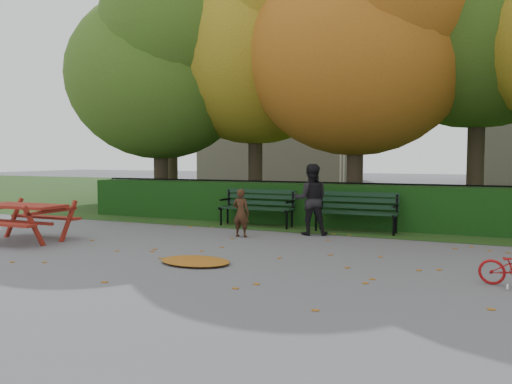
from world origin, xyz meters
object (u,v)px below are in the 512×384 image
at_px(bench_left, 258,205).
at_px(adult, 311,199).
at_px(tree_a, 164,62).
at_px(tree_f, 175,52).
at_px(child, 241,213).
at_px(bench_right, 357,209).
at_px(picnic_table, 23,213).
at_px(tree_b, 263,32).
at_px(tree_c, 367,35).

relative_size(bench_left, adult, 1.18).
height_order(tree_a, bench_left, tree_a).
height_order(tree_f, child, tree_f).
distance_m(tree_f, adult, 10.94).
height_order(bench_right, adult, adult).
xyz_separation_m(bench_left, child, (0.34, -1.66, -0.02)).
bearing_deg(bench_right, tree_a, 163.39).
relative_size(tree_a, bench_left, 4.16).
bearing_deg(picnic_table, bench_left, 48.29).
relative_size(tree_a, child, 7.44).
bearing_deg(tree_b, adult, -54.57).
bearing_deg(adult, tree_c, -118.51).
relative_size(tree_a, tree_c, 0.94).
relative_size(tree_f, child, 9.13).
height_order(tree_a, child, tree_a).
bearing_deg(tree_f, picnic_table, -75.33).
height_order(tree_b, tree_c, tree_b).
bearing_deg(tree_b, child, -72.46).
xyz_separation_m(tree_c, picnic_table, (-5.50, -6.13, -4.25)).
height_order(tree_b, bench_left, tree_b).
distance_m(tree_c, bench_right, 4.87).
height_order(bench_left, bench_right, same).
bearing_deg(tree_a, child, -39.90).
distance_m(tree_b, tree_c, 3.42).
relative_size(tree_a, bench_right, 4.16).
distance_m(tree_a, tree_c, 6.04).
distance_m(tree_a, child, 6.82).
relative_size(tree_c, adult, 5.26).
relative_size(bench_left, bench_right, 1.00).
distance_m(picnic_table, child, 4.32).
bearing_deg(picnic_table, tree_c, 47.42).
xyz_separation_m(tree_b, child, (1.49, -4.71, -4.90)).
relative_size(bench_left, picnic_table, 1.04).
bearing_deg(bench_left, tree_b, 110.58).
bearing_deg(picnic_table, tree_a, 94.49).
bearing_deg(tree_b, picnic_table, -107.86).
relative_size(picnic_table, child, 1.71).
relative_size(child, adult, 0.66).
height_order(tree_a, picnic_table, tree_a).
bearing_deg(tree_c, tree_b, 166.55).
height_order(bench_right, child, child).
height_order(tree_f, bench_right, tree_f).
bearing_deg(child, picnic_table, 30.93).
bearing_deg(tree_c, tree_a, -176.35).
relative_size(tree_b, tree_c, 1.10).
xyz_separation_m(bench_left, bench_right, (2.40, 0.00, 0.00)).
distance_m(tree_b, picnic_table, 8.72).
xyz_separation_m(tree_c, bench_right, (0.27, -2.26, -4.30)).
bearing_deg(tree_c, tree_f, 157.65).
height_order(tree_b, tree_f, tree_f).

